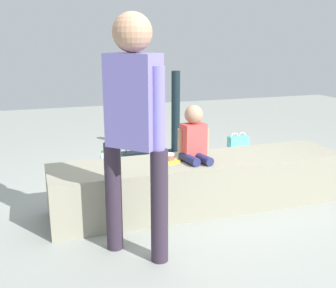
% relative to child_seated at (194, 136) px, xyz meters
% --- Properties ---
extents(ground_plane, '(12.00, 12.00, 0.00)m').
position_rel_child_seated_xyz_m(ground_plane, '(0.07, 0.00, -0.66)').
color(ground_plane, gray).
extents(concrete_ledge, '(2.65, 0.59, 0.45)m').
position_rel_child_seated_xyz_m(concrete_ledge, '(0.07, 0.00, -0.44)').
color(concrete_ledge, gray).
rests_on(concrete_ledge, ground_plane).
extents(child_seated, '(0.28, 0.33, 0.48)m').
position_rel_child_seated_xyz_m(child_seated, '(0.00, 0.00, 0.00)').
color(child_seated, navy).
rests_on(child_seated, concrete_ledge).
extents(adult_standing, '(0.38, 0.39, 1.65)m').
position_rel_child_seated_xyz_m(adult_standing, '(-0.69, -0.65, 0.33)').
color(adult_standing, '#2E2432').
rests_on(adult_standing, ground_plane).
extents(cake_plate, '(0.22, 0.22, 0.07)m').
position_rel_child_seated_xyz_m(cake_plate, '(-0.22, 0.04, -0.19)').
color(cake_plate, yellow).
rests_on(cake_plate, concrete_ledge).
extents(gift_bag, '(0.25, 0.12, 0.34)m').
position_rel_child_seated_xyz_m(gift_bag, '(1.12, 1.27, -0.52)').
color(gift_bag, '#59C6B2').
rests_on(gift_bag, ground_plane).
extents(railing_post, '(0.36, 0.36, 1.09)m').
position_rel_child_seated_xyz_m(railing_post, '(0.42, 1.67, -0.25)').
color(railing_post, black).
rests_on(railing_post, ground_plane).
extents(water_bottle_near_gift, '(0.07, 0.07, 0.19)m').
position_rel_child_seated_xyz_m(water_bottle_near_gift, '(-0.86, 1.00, -0.57)').
color(water_bottle_near_gift, silver).
rests_on(water_bottle_near_gift, ground_plane).
extents(water_bottle_far_side, '(0.07, 0.07, 0.22)m').
position_rel_child_seated_xyz_m(water_bottle_far_side, '(-0.58, 1.39, -0.56)').
color(water_bottle_far_side, silver).
rests_on(water_bottle_far_side, ground_plane).
extents(party_cup_red, '(0.08, 0.08, 0.12)m').
position_rel_child_seated_xyz_m(party_cup_red, '(-0.21, 0.54, -0.60)').
color(party_cup_red, red).
rests_on(party_cup_red, ground_plane).
extents(handbag_black_leather, '(0.31, 0.13, 0.33)m').
position_rel_child_seated_xyz_m(handbag_black_leather, '(-0.23, 1.23, -0.55)').
color(handbag_black_leather, black).
rests_on(handbag_black_leather, ground_plane).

